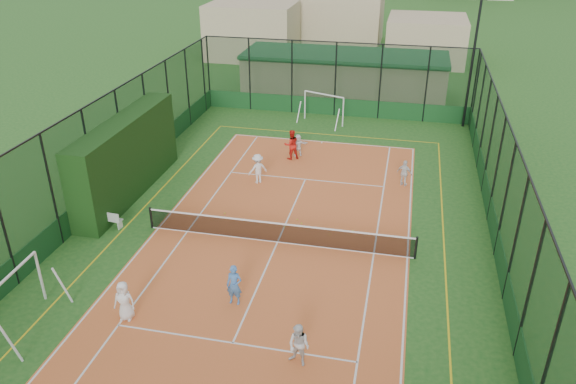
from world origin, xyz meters
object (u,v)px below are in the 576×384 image
at_px(child_near_right, 299,345).
at_px(coach, 291,145).
at_px(futsal_goal_near, 14,302).
at_px(futsal_goal_far, 324,109).
at_px(floodlight_ne, 472,64).
at_px(white_bench, 107,218).
at_px(clubhouse, 344,74).
at_px(child_far_back, 298,145).
at_px(child_near_left, 124,301).
at_px(child_near_mid, 234,285).
at_px(child_far_right, 405,173).
at_px(child_far_left, 258,169).

relative_size(child_near_right, coach, 0.86).
xyz_separation_m(futsal_goal_near, futsal_goal_far, (6.89, 22.49, -0.05)).
height_order(floodlight_ne, white_bench, floodlight_ne).
bearing_deg(futsal_goal_near, clubhouse, -16.14).
xyz_separation_m(clubhouse, futsal_goal_near, (-7.39, -29.13, -0.56)).
bearing_deg(futsal_goal_near, child_near_right, -90.23).
bearing_deg(child_far_back, child_near_right, 78.59).
bearing_deg(child_near_left, child_near_mid, 19.39).
distance_m(floodlight_ne, futsal_goal_near, 28.78).
relative_size(white_bench, child_near_left, 0.99).
bearing_deg(child_near_mid, clubhouse, 89.52).
xyz_separation_m(futsal_goal_near, child_far_right, (12.47, 13.91, -0.31)).
bearing_deg(child_far_left, floodlight_ne, -174.27).
relative_size(clubhouse, child_far_right, 10.95).
xyz_separation_m(floodlight_ne, clubhouse, (-8.60, 5.40, -2.55)).
height_order(floodlight_ne, clubhouse, floodlight_ne).
bearing_deg(futsal_goal_near, child_far_right, -43.79).
height_order(futsal_goal_near, coach, futsal_goal_near).
xyz_separation_m(floodlight_ne, child_near_left, (-12.60, -22.59, -3.36)).
distance_m(white_bench, child_near_left, 6.87).
height_order(futsal_goal_far, child_far_left, futsal_goal_far).
distance_m(clubhouse, futsal_goal_near, 30.05).
distance_m(floodlight_ne, child_far_right, 10.97).
bearing_deg(floodlight_ne, futsal_goal_far, -172.25).
bearing_deg(white_bench, coach, 60.73).
relative_size(clubhouse, child_far_back, 11.74).
height_order(floodlight_ne, child_near_mid, floodlight_ne).
relative_size(futsal_goal_near, futsal_goal_far, 1.05).
bearing_deg(child_near_mid, white_bench, 151.42).
height_order(white_bench, futsal_goal_far, futsal_goal_far).
xyz_separation_m(white_bench, child_far_left, (5.45, 5.78, 0.38)).
distance_m(child_near_mid, child_near_right, 3.79).
bearing_deg(futsal_goal_far, white_bench, -94.47).
relative_size(futsal_goal_near, child_near_right, 2.12).
bearing_deg(futsal_goal_far, child_near_left, -78.76).
height_order(futsal_goal_near, child_near_mid, futsal_goal_near).
height_order(child_near_mid, child_near_right, child_near_mid).
bearing_deg(child_near_mid, child_near_right, -40.33).
bearing_deg(clubhouse, child_far_left, -98.09).
bearing_deg(child_far_back, clubhouse, -117.65).
relative_size(child_near_mid, coach, 0.91).
relative_size(child_near_mid, child_far_right, 1.13).
relative_size(white_bench, child_far_left, 0.94).
height_order(clubhouse, child_near_right, clubhouse).
relative_size(child_far_right, child_far_back, 1.07).
relative_size(futsal_goal_far, child_near_left, 2.00).
height_order(white_bench, child_near_mid, child_near_mid).
distance_m(floodlight_ne, futsal_goal_far, 9.71).
relative_size(floodlight_ne, child_far_left, 5.21).
bearing_deg(child_near_right, coach, 122.70).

